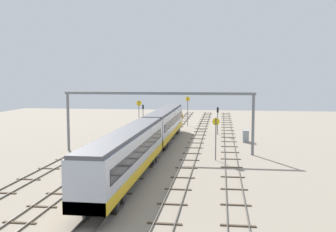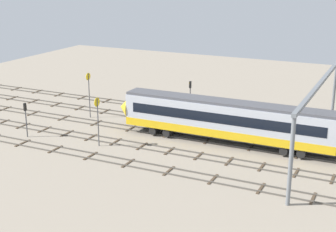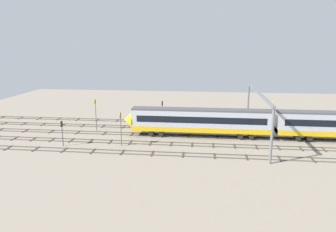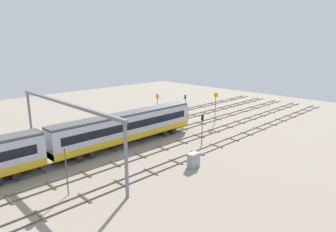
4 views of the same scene
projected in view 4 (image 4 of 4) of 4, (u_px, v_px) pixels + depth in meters
ground_plane at (151, 138)px, 47.51m from camera, size 107.24×107.24×0.00m
track_near_foreground at (198, 153)px, 40.70m from camera, size 91.24×2.40×0.16m
track_second_near at (172, 145)px, 44.09m from camera, size 91.24×2.40×0.16m
track_with_train at (151, 137)px, 47.49m from camera, size 91.24×2.40×0.16m
track_second_far at (132, 131)px, 50.89m from camera, size 91.24×2.40×0.16m
track_far_background at (116, 126)px, 54.29m from camera, size 91.24×2.40×0.16m
train at (50, 147)px, 35.66m from camera, size 50.40×3.24×4.80m
overhead_gantry at (65, 115)px, 35.99m from camera, size 0.40×25.16×8.00m
speed_sign_near_foreground at (157, 104)px, 56.64m from camera, size 0.14×1.00×5.52m
speed_sign_mid_trackside at (66, 165)px, 28.78m from camera, size 0.14×0.86×5.10m
speed_sign_far_trackside at (216, 104)px, 55.45m from camera, size 0.14×0.95×5.98m
signal_light_trackside_approach at (202, 125)px, 43.40m from camera, size 0.31×0.32×4.76m
signal_light_trackside_departure at (185, 101)px, 63.90m from camera, size 0.31×0.32×4.08m
relay_cabinet at (194, 160)px, 36.08m from camera, size 1.56×0.88×1.80m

